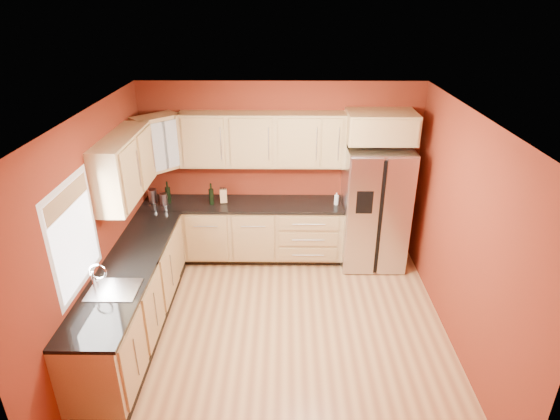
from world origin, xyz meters
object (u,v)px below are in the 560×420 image
Objects in this scene: refrigerator at (374,207)px; canister_left at (153,196)px; knife_block at (223,196)px; wine_bottle_a at (211,194)px; soap_dispenser at (336,199)px.

canister_left is at bearing 178.40° from refrigerator.
canister_left and knife_block have the same top height.
knife_block is at bearing 0.28° from canister_left.
wine_bottle_a is 1.64× the size of knife_block.
wine_bottle_a is 1.79m from soap_dispenser.
refrigerator is at bearing -2.85° from soap_dispenser.
soap_dispenser is (1.63, -0.07, -0.01)m from knife_block.
canister_left is 0.87m from wine_bottle_a.
wine_bottle_a is at bearing -4.72° from canister_left.
refrigerator reaches higher than soap_dispenser.
wine_bottle_a reaches higher than soap_dispenser.
refrigerator is 9.08× the size of knife_block.
knife_block is (1.02, 0.00, 0.00)m from canister_left.
soap_dispenser is (-0.55, 0.03, 0.12)m from refrigerator.
soap_dispenser is at bearing 177.15° from refrigerator.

